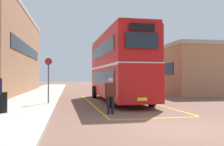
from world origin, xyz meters
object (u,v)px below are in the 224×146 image
object	(u,v)px
single_deck_bus	(112,77)
litter_bin	(1,102)
bus_stop_sign	(48,76)
double_decker_bus	(118,66)
pedestrian_boarding	(110,93)

from	to	relation	value
single_deck_bus	litter_bin	xyz separation A→B (m)	(-9.45, -25.79, -1.02)
single_deck_bus	bus_stop_sign	size ratio (longest dim) A/B	3.46
bus_stop_sign	double_decker_bus	bearing A→B (deg)	18.84
litter_bin	bus_stop_sign	size ratio (longest dim) A/B	0.35
litter_bin	pedestrian_boarding	bearing A→B (deg)	-3.94
double_decker_bus	pedestrian_boarding	distance (m)	6.23
double_decker_bus	pedestrian_boarding	xyz separation A→B (m)	(-1.51, -5.85, -1.51)
double_decker_bus	pedestrian_boarding	size ratio (longest dim) A/B	6.22
pedestrian_boarding	bus_stop_sign	xyz separation A→B (m)	(-3.19, 4.25, 0.81)
single_deck_bus	bus_stop_sign	xyz separation A→B (m)	(-7.70, -21.88, 0.17)
single_deck_bus	pedestrian_boarding	world-z (taller)	single_deck_bus
single_deck_bus	litter_bin	distance (m)	27.48
double_decker_bus	pedestrian_boarding	world-z (taller)	double_decker_bus
litter_bin	bus_stop_sign	xyz separation A→B (m)	(1.74, 3.91, 1.18)
single_deck_bus	double_decker_bus	bearing A→B (deg)	-98.41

